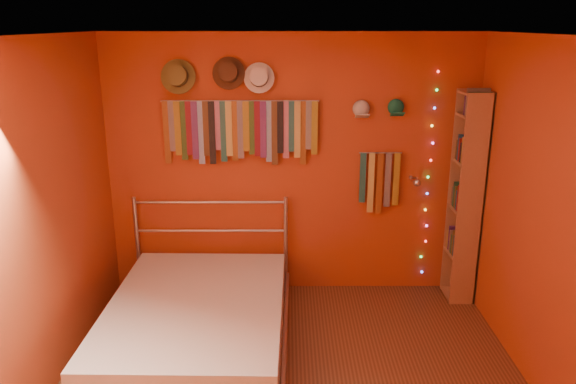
{
  "coord_description": "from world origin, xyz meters",
  "views": [
    {
      "loc": [
        -0.04,
        -3.44,
        2.57
      ],
      "look_at": [
        -0.04,
        0.9,
        1.26
      ],
      "focal_mm": 35.0,
      "sensor_mm": 36.0,
      "label": 1
    }
  ],
  "objects_px": {
    "reading_lamp": "(416,182)",
    "bed": "(197,323)",
    "tie_rack": "(240,129)",
    "bookshelf": "(470,197)"
  },
  "relations": [
    {
      "from": "reading_lamp",
      "to": "bed",
      "type": "relative_size",
      "value": 0.15
    },
    {
      "from": "tie_rack",
      "to": "bookshelf",
      "type": "bearing_deg",
      "value": -4.14
    },
    {
      "from": "reading_lamp",
      "to": "bookshelf",
      "type": "bearing_deg",
      "value": 1.39
    },
    {
      "from": "reading_lamp",
      "to": "bookshelf",
      "type": "distance_m",
      "value": 0.54
    },
    {
      "from": "tie_rack",
      "to": "reading_lamp",
      "type": "xyz_separation_m",
      "value": [
        1.62,
        -0.17,
        -0.46
      ]
    },
    {
      "from": "bookshelf",
      "to": "tie_rack",
      "type": "bearing_deg",
      "value": 175.86
    },
    {
      "from": "tie_rack",
      "to": "bookshelf",
      "type": "distance_m",
      "value": 2.23
    },
    {
      "from": "bookshelf",
      "to": "bed",
      "type": "height_order",
      "value": "bookshelf"
    },
    {
      "from": "reading_lamp",
      "to": "bed",
      "type": "bearing_deg",
      "value": -155.07
    },
    {
      "from": "tie_rack",
      "to": "bed",
      "type": "height_order",
      "value": "tie_rack"
    }
  ]
}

